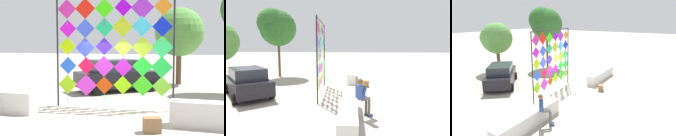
{
  "view_description": "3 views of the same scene",
  "coord_description": "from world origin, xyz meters",
  "views": [
    {
      "loc": [
        3.32,
        -9.63,
        2.43
      ],
      "look_at": [
        0.16,
        0.62,
        1.58
      ],
      "focal_mm": 49.42,
      "sensor_mm": 36.0,
      "label": 1
    },
    {
      "loc": [
        -11.22,
        -0.59,
        2.9
      ],
      "look_at": [
        -0.38,
        0.3,
        1.57
      ],
      "focal_mm": 30.8,
      "sensor_mm": 36.0,
      "label": 2
    },
    {
      "loc": [
        -10.32,
        -6.24,
        4.97
      ],
      "look_at": [
        -0.07,
        0.37,
        1.83
      ],
      "focal_mm": 31.29,
      "sensor_mm": 36.0,
      "label": 3
    }
  ],
  "objects": [
    {
      "name": "ground",
      "position": [
        0.0,
        0.0,
        0.0
      ],
      "size": [
        120.0,
        120.0,
        0.0
      ],
      "primitive_type": "plane",
      "color": "#ADA393"
    },
    {
      "name": "plaza_ledge_left",
      "position": [
        -4.32,
        -0.43,
        0.38
      ],
      "size": [
        4.01,
        0.62,
        0.75
      ],
      "primitive_type": "cube",
      "color": "silver",
      "rests_on": "ground"
    },
    {
      "name": "plaza_ledge_right",
      "position": [
        4.32,
        -0.43,
        0.38
      ],
      "size": [
        4.01,
        0.62,
        0.75
      ],
      "primitive_type": "cube",
      "color": "silver",
      "rests_on": "ground"
    },
    {
      "name": "kite_display_rack",
      "position": [
        0.02,
        1.32,
        2.43
      ],
      "size": [
        4.48,
        0.39,
        4.26
      ],
      "color": "#232328",
      "rests_on": "ground"
    },
    {
      "name": "seated_vendor",
      "position": [
        -3.84,
        -0.95,
        0.95
      ],
      "size": [
        0.74,
        0.76,
        1.6
      ],
      "color": "#666056",
      "rests_on": "ground"
    },
    {
      "name": "parked_car",
      "position": [
        -1.05,
        5.37,
        0.82
      ],
      "size": [
        4.31,
        4.11,
        1.62
      ],
      "color": "black",
      "rests_on": "ground"
    },
    {
      "name": "cardboard_box_large",
      "position": [
        1.93,
        -1.41,
        0.21
      ],
      "size": [
        0.56,
        0.46,
        0.42
      ],
      "primitive_type": "cube",
      "rotation": [
        0.0,
        0.0,
        0.32
      ],
      "color": "olive",
      "rests_on": "ground"
    },
    {
      "name": "tree_far_right",
      "position": [
        5.41,
        6.23,
        4.37
      ],
      "size": [
        3.31,
        3.23,
        6.04
      ],
      "color": "brown",
      "rests_on": "ground"
    }
  ]
}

